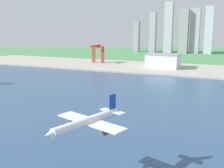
% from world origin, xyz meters
% --- Properties ---
extents(ground_plane, '(2400.00, 2400.00, 0.00)m').
position_xyz_m(ground_plane, '(0.00, 300.00, 0.00)').
color(ground_plane, '#488950').
extents(water_bay, '(840.00, 360.00, 0.15)m').
position_xyz_m(water_bay, '(0.00, 240.00, 0.07)').
color(water_bay, '#2D4C70').
rests_on(water_bay, ground).
extents(industrial_pier, '(840.00, 140.00, 2.50)m').
position_xyz_m(industrial_pier, '(0.00, 490.00, 1.25)').
color(industrial_pier, '#A8A495').
rests_on(industrial_pier, ground).
extents(airplane_landing, '(36.42, 41.08, 12.86)m').
position_xyz_m(airplane_landing, '(27.26, 133.70, 27.94)').
color(airplane_landing, white).
extents(port_crane_red, '(21.82, 41.15, 34.56)m').
position_xyz_m(port_crane_red, '(-151.74, 504.49, 27.32)').
color(port_crane_red, '#B72D23').
rests_on(port_crane_red, industrial_pier).
extents(warehouse_main, '(53.62, 41.62, 23.11)m').
position_xyz_m(warehouse_main, '(-20.70, 489.76, 14.08)').
color(warehouse_main, silver).
rests_on(warehouse_main, industrial_pier).
extents(distant_skyline, '(217.37, 53.31, 140.52)m').
position_xyz_m(distant_skyline, '(-50.88, 814.69, 60.96)').
color(distant_skyline, '#91929B').
rests_on(distant_skyline, ground).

